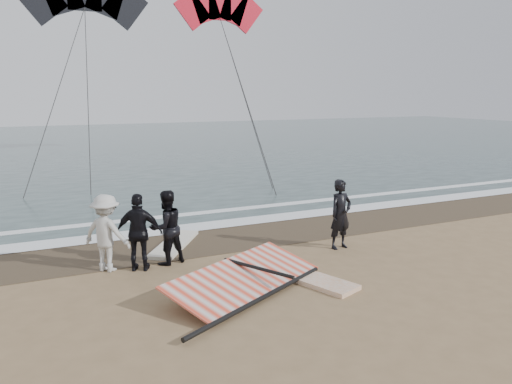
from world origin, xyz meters
TOP-DOWN VIEW (x-y plane):
  - ground at (0.00, 0.00)m, footprint 120.00×120.00m
  - sea at (0.00, 33.00)m, footprint 120.00×54.00m
  - wet_sand at (0.00, 4.50)m, footprint 120.00×2.80m
  - foam_near at (0.00, 5.90)m, footprint 120.00×0.90m
  - foam_far at (0.00, 7.60)m, footprint 120.00×0.45m
  - man_main at (2.32, 2.30)m, footprint 0.75×0.55m
  - board_white at (0.30, 0.71)m, footprint 1.56×2.63m
  - board_cream at (-1.71, 4.33)m, footprint 1.94×2.44m
  - trio_cluster at (-3.01, 3.02)m, footprint 2.59×1.38m
  - sail_rig at (-1.26, 0.81)m, footprint 3.94×3.30m
  - kite_red at (6.86, 23.00)m, footprint 6.65×7.11m
  - kite_dark at (-1.64, 21.39)m, footprint 7.83×4.69m

SIDE VIEW (x-z plane):
  - ground at x=0.00m, z-range 0.00..0.00m
  - wet_sand at x=0.00m, z-range 0.00..0.01m
  - sea at x=0.00m, z-range 0.00..0.02m
  - foam_near at x=0.00m, z-range 0.02..0.03m
  - foam_far at x=0.00m, z-range 0.02..0.03m
  - board_white at x=0.30m, z-range 0.00..0.10m
  - board_cream at x=-1.71m, z-range 0.00..0.10m
  - sail_rig at x=-1.26m, z-range -0.05..0.44m
  - trio_cluster at x=-3.01m, z-range -0.01..1.84m
  - man_main at x=2.32m, z-range 0.00..1.88m
  - kite_dark at x=-1.64m, z-range 2.50..15.34m
  - kite_red at x=6.86m, z-range 0.77..17.59m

